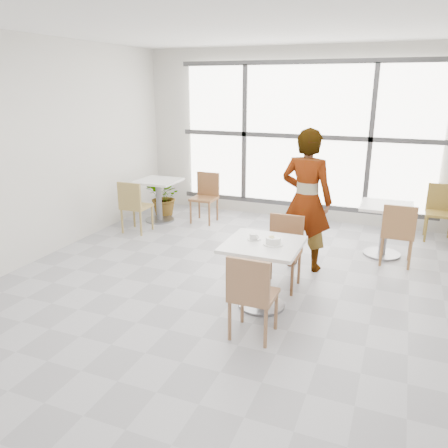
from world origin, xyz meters
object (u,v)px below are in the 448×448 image
at_px(bg_table_right, 385,223).
at_px(plant_left, 165,197).
at_px(oatmeal_bowl, 273,241).
at_px(person, 306,200).
at_px(bg_table_left, 159,194).
at_px(bg_chair_right_far, 440,208).
at_px(bg_chair_left_near, 134,204).
at_px(bg_chair_right_near, 398,231).
at_px(main_table, 263,263).
at_px(bg_chair_left_far, 206,194).
at_px(coffee_cup, 253,237).
at_px(chair_far, 284,246).
at_px(chair_near, 251,292).

xyz_separation_m(bg_table_right, plant_left, (-3.90, 0.59, -0.12)).
bearing_deg(oatmeal_bowl, person, 86.84).
height_order(bg_table_left, bg_chair_right_far, bg_chair_right_far).
distance_m(bg_table_right, bg_chair_left_near, 3.90).
distance_m(bg_table_right, plant_left, 3.94).
distance_m(bg_table_right, bg_chair_right_near, 0.39).
relative_size(main_table, bg_table_right, 1.07).
bearing_deg(main_table, bg_chair_left_near, 148.69).
distance_m(main_table, oatmeal_bowl, 0.29).
bearing_deg(bg_chair_right_near, oatmeal_bowl, 56.01).
bearing_deg(bg_chair_left_far, coffee_cup, -56.36).
height_order(person, bg_chair_left_near, person).
bearing_deg(chair_far, bg_table_left, 147.17).
xyz_separation_m(bg_table_left, bg_chair_right_near, (4.02, -0.62, 0.01)).
distance_m(bg_table_left, bg_chair_left_near, 0.76).
xyz_separation_m(oatmeal_bowl, bg_table_right, (1.04, 2.16, -0.31)).
bearing_deg(bg_table_right, chair_far, -125.66).
bearing_deg(main_table, bg_table_right, 61.75).
relative_size(bg_chair_right_near, plant_left, 1.18).
relative_size(oatmeal_bowl, plant_left, 0.29).
height_order(coffee_cup, bg_chair_left_far, bg_chair_left_far).
bearing_deg(bg_chair_right_near, bg_chair_right_far, -112.16).
relative_size(chair_near, chair_far, 1.00).
xyz_separation_m(coffee_cup, bg_chair_left_near, (-2.59, 1.60, -0.28)).
bearing_deg(chair_near, bg_chair_right_near, -116.53).
distance_m(oatmeal_bowl, bg_table_right, 2.41).
xyz_separation_m(main_table, chair_far, (0.07, 0.63, -0.02)).
relative_size(main_table, coffee_cup, 5.03).
height_order(oatmeal_bowl, bg_table_right, oatmeal_bowl).
bearing_deg(bg_chair_right_far, chair_far, -125.44).
xyz_separation_m(oatmeal_bowl, coffee_cup, (-0.25, 0.07, -0.01)).
height_order(chair_far, bg_chair_right_near, same).
distance_m(bg_chair_right_near, bg_chair_right_far, 1.55).
xyz_separation_m(main_table, bg_chair_right_far, (1.92, 3.24, -0.02)).
height_order(bg_table_left, plant_left, bg_table_left).
distance_m(coffee_cup, plant_left, 3.77).
bearing_deg(bg_chair_left_near, chair_near, 140.40).
distance_m(chair_near, bg_chair_right_near, 2.77).
bearing_deg(coffee_cup, chair_near, -72.60).
xyz_separation_m(chair_far, bg_chair_left_near, (-2.79, 1.02, 0.00)).
xyz_separation_m(bg_chair_right_near, bg_chair_right_far, (0.59, 1.44, 0.00)).
relative_size(bg_chair_left_far, plant_left, 1.18).
relative_size(chair_near, bg_chair_left_far, 1.00).
distance_m(oatmeal_bowl, coffee_cup, 0.26).
xyz_separation_m(person, bg_table_left, (-2.88, 1.15, -0.45)).
bearing_deg(chair_near, bg_chair_left_near, -39.60).
bearing_deg(bg_chair_left_near, main_table, 148.69).
distance_m(chair_far, bg_table_left, 3.28).
height_order(bg_chair_right_near, plant_left, bg_chair_right_near).
bearing_deg(bg_table_right, main_table, -118.25).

